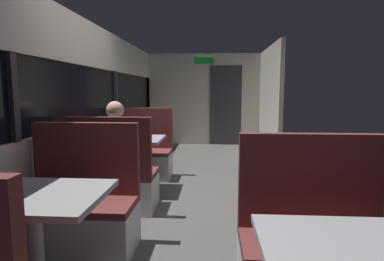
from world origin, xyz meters
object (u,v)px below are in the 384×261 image
(seated_passenger, at_px, (116,163))
(coffee_cup_primary, at_px, (3,185))
(dining_table_mid_window, at_px, (129,145))
(bench_front_aisle_facing_entry, at_px, (314,256))
(bench_near_window_facing_entry, at_px, (81,213))
(bench_mid_window_facing_entry, at_px, (141,157))
(dining_table_near_window, at_px, (33,208))
(bench_mid_window_facing_end, at_px, (114,182))

(seated_passenger, bearing_deg, coffee_cup_primary, -96.83)
(dining_table_mid_window, bearing_deg, bench_front_aisle_facing_entry, -51.27)
(bench_near_window_facing_entry, height_order, bench_mid_window_facing_entry, same)
(bench_mid_window_facing_entry, bearing_deg, seated_passenger, -90.00)
(dining_table_near_window, xyz_separation_m, bench_mid_window_facing_end, (0.00, 1.63, -0.31))
(dining_table_mid_window, distance_m, seated_passenger, 0.64)
(dining_table_near_window, xyz_separation_m, dining_table_mid_window, (0.00, 2.33, 0.00))
(bench_mid_window_facing_entry, relative_size, coffee_cup_primary, 12.22)
(bench_near_window_facing_entry, distance_m, bench_front_aisle_facing_entry, 1.89)
(dining_table_near_window, height_order, seated_passenger, seated_passenger)
(bench_near_window_facing_entry, bearing_deg, dining_table_mid_window, 90.00)
(bench_mid_window_facing_end, height_order, seated_passenger, seated_passenger)
(dining_table_near_window, distance_m, coffee_cup_primary, 0.25)
(dining_table_near_window, height_order, coffee_cup_primary, coffee_cup_primary)
(bench_mid_window_facing_entry, xyz_separation_m, bench_front_aisle_facing_entry, (1.79, -2.93, 0.00))
(dining_table_mid_window, xyz_separation_m, bench_front_aisle_facing_entry, (1.79, -2.23, -0.31))
(bench_mid_window_facing_end, distance_m, bench_front_aisle_facing_entry, 2.36)
(dining_table_near_window, relative_size, dining_table_mid_window, 1.00)
(bench_mid_window_facing_end, relative_size, coffee_cup_primary, 12.22)
(bench_near_window_facing_entry, relative_size, bench_mid_window_facing_end, 1.00)
(dining_table_near_window, bearing_deg, bench_mid_window_facing_entry, 90.00)
(dining_table_near_window, distance_m, bench_near_window_facing_entry, 0.77)
(bench_mid_window_facing_end, distance_m, seated_passenger, 0.22)
(dining_table_mid_window, xyz_separation_m, bench_mid_window_facing_end, (0.00, -0.70, -0.31))
(bench_mid_window_facing_end, xyz_separation_m, coffee_cup_primary, (-0.20, -1.61, 0.46))
(bench_near_window_facing_entry, bearing_deg, bench_mid_window_facing_end, 90.00)
(coffee_cup_primary, bearing_deg, bench_mid_window_facing_entry, 86.16)
(bench_mid_window_facing_end, xyz_separation_m, seated_passenger, (0.00, 0.07, 0.21))
(bench_front_aisle_facing_entry, bearing_deg, bench_mid_window_facing_entry, 121.41)
(bench_mid_window_facing_end, bearing_deg, bench_front_aisle_facing_entry, -40.56)
(bench_mid_window_facing_entry, bearing_deg, dining_table_near_window, -90.00)
(bench_near_window_facing_entry, height_order, coffee_cup_primary, bench_near_window_facing_entry)
(seated_passenger, bearing_deg, dining_table_near_window, -90.00)
(dining_table_mid_window, height_order, coffee_cup_primary, coffee_cup_primary)
(dining_table_near_window, relative_size, seated_passenger, 0.71)
(bench_mid_window_facing_entry, relative_size, seated_passenger, 0.87)
(bench_mid_window_facing_end, distance_m, bench_mid_window_facing_entry, 1.40)
(bench_near_window_facing_entry, distance_m, coffee_cup_primary, 0.84)
(bench_mid_window_facing_entry, xyz_separation_m, seated_passenger, (0.00, -1.33, 0.21))
(bench_mid_window_facing_end, bearing_deg, bench_near_window_facing_entry, -90.00)
(dining_table_near_window, xyz_separation_m, bench_mid_window_facing_entry, (0.00, 3.03, -0.31))
(bench_near_window_facing_entry, xyz_separation_m, bench_front_aisle_facing_entry, (1.79, -0.60, 0.00))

